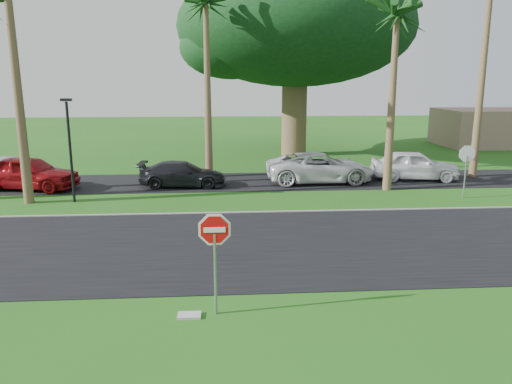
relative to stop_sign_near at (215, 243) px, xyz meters
The scene contains 17 objects.
ground 3.52m from the stop_sign_near, 99.46° to the left, with size 120.00×120.00×0.00m, color #205415.
road 5.33m from the stop_sign_near, 95.71° to the left, with size 120.00×8.00×0.02m, color black.
parking_strip 15.61m from the stop_sign_near, 91.85° to the left, with size 120.00×5.00×0.02m, color black.
curb 9.23m from the stop_sign_near, 93.16° to the left, with size 120.00×0.12×0.06m, color gray.
stop_sign_near is the anchor object (origin of this frame).
stop_sign_far 15.91m from the stop_sign_near, 43.73° to the left, with size 1.05×0.07×2.62m.
palm_center 18.54m from the stop_sign_near, 91.68° to the left, with size 5.00×5.00×10.50m.
palm_right_near 16.81m from the stop_sign_near, 56.82° to the left, with size 5.00×5.00×9.50m.
canopy_tree 26.58m from the stop_sign_near, 77.59° to the left, with size 16.50×16.50×13.12m.
streetlight_right 13.24m from the stop_sign_near, 119.48° to the left, with size 0.45×0.25×4.64m.
building_far 37.33m from the stop_sign_near, 50.98° to the left, with size 10.00×6.00×3.00m, color gray.
car_silver 18.21m from the stop_sign_near, 125.34° to the left, with size 1.59×4.57×1.51m, color #9EA0A5.
car_red 17.21m from the stop_sign_near, 123.44° to the left, with size 1.99×4.93×1.68m, color maroon.
car_dark 14.64m from the stop_sign_near, 97.17° to the left, with size 1.81×4.46×1.29m, color black.
car_minivan 16.06m from the stop_sign_near, 70.03° to the left, with size 2.65×5.74×1.60m, color silver.
car_pickup 18.82m from the stop_sign_near, 54.89° to the left, with size 1.90×4.73×1.61m, color white.
utility_slab 1.86m from the stop_sign_near, 169.87° to the right, with size 0.55×0.35×0.06m, color #A4A39B.
Camera 1 is at (0.67, -14.02, 5.50)m, focal length 35.00 mm.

